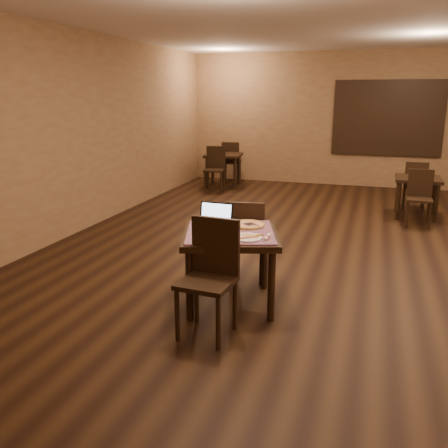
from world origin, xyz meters
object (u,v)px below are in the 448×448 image
(chair_main_near, at_px, (211,270))
(other_table_a_chair_near, at_px, (420,194))
(other_table_a_chair_far, at_px, (415,183))
(other_table_b, at_px, (223,159))
(laptop, at_px, (214,221))
(chair_main_far, at_px, (247,236))
(other_table_b_chair_far, at_px, (231,160))
(other_table_b_chair_near, at_px, (215,166))
(pizza_pan, at_px, (248,226))
(other_table_a, at_px, (418,184))
(tiled_table, at_px, (230,241))

(chair_main_near, xyz_separation_m, other_table_a_chair_near, (2.03, 4.42, -0.07))
(chair_main_near, height_order, other_table_a_chair_far, chair_main_near)
(other_table_b, bearing_deg, laptop, -80.51)
(chair_main_near, bearing_deg, other_table_a_chair_near, 70.24)
(chair_main_far, distance_m, other_table_b_chair_far, 6.33)
(other_table_a_chair_far, height_order, other_table_b_chair_near, other_table_b_chair_near)
(laptop, bearing_deg, other_table_a_chair_far, 67.48)
(chair_main_near, distance_m, chair_main_far, 1.23)
(pizza_pan, relative_size, other_table_a, 0.46)
(chair_main_far, height_order, other_table_a_chair_near, chair_main_far)
(tiled_table, distance_m, other_table_b_chair_near, 5.85)
(other_table_b_chair_far, bearing_deg, laptop, 98.02)
(other_table_a, xyz_separation_m, other_table_b_chair_near, (-4.04, 1.16, -0.03))
(other_table_a_chair_near, bearing_deg, chair_main_near, -113.95)
(laptop, distance_m, other_table_b, 6.22)
(laptop, relative_size, other_table_a, 0.48)
(tiled_table, xyz_separation_m, other_table_b, (-2.00, 6.06, -0.04))
(laptop, relative_size, other_table_b, 0.40)
(tiled_table, relative_size, other_table_b_chair_far, 1.19)
(pizza_pan, xyz_separation_m, other_table_b_chair_near, (-2.13, 5.25, -0.22))
(other_table_b_chair_far, bearing_deg, chair_main_far, 101.07)
(chair_main_near, xyz_separation_m, chair_main_far, (0.00, 1.23, -0.05))
(pizza_pan, xyz_separation_m, other_table_a_chair_near, (1.92, 3.57, -0.26))
(chair_main_far, distance_m, other_table_a_chair_far, 4.70)
(pizza_pan, distance_m, other_table_a, 4.53)
(laptop, relative_size, other_table_b_chair_near, 0.37)
(chair_main_near, xyz_separation_m, pizza_pan, (0.11, 0.85, 0.19))
(other_table_a, bearing_deg, other_table_a_chair_far, 90.79)
(chair_main_far, xyz_separation_m, other_table_a_chair_far, (2.02, 4.24, -0.03))
(chair_main_far, bearing_deg, tiled_table, 82.81)
(other_table_a, relative_size, other_table_b, 0.84)
(other_table_b_chair_near, distance_m, other_table_b_chair_far, 1.13)
(laptop, bearing_deg, pizza_pan, 25.43)
(tiled_table, relative_size, other_table_a, 1.54)
(laptop, distance_m, other_table_a_chair_near, 4.34)
(chair_main_far, height_order, other_table_b, chair_main_far)
(other_table_a_chair_near, bearing_deg, other_table_a_chair_far, 90.79)
(other_table_a_chair_far, distance_m, other_table_b, 4.21)
(chair_main_near, xyz_separation_m, other_table_b_chair_near, (-2.02, 6.10, -0.03))
(chair_main_far, relative_size, laptop, 2.63)
(other_table_a_chair_near, relative_size, other_table_a_chair_far, 1.00)
(other_table_b_chair_near, relative_size, other_table_b_chair_far, 1.00)
(other_table_b_chair_far, bearing_deg, other_table_a_chair_far, 149.00)
(other_table_a, bearing_deg, other_table_a_chair_near, -89.21)
(tiled_table, height_order, other_table_b_chair_near, other_table_b_chair_near)
(tiled_table, bearing_deg, other_table_a_chair_far, 49.79)
(tiled_table, distance_m, chair_main_near, 0.62)
(other_table_b_chair_near, bearing_deg, laptop, -78.75)
(other_table_a_chair_near, xyz_separation_m, other_table_b, (-4.03, 2.24, 0.12))
(pizza_pan, xyz_separation_m, other_table_a, (1.91, 4.10, -0.19))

